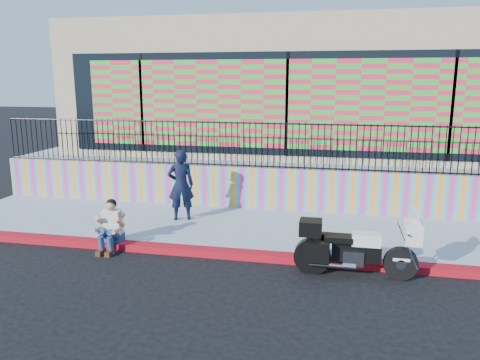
# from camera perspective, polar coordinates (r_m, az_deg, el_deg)

# --- Properties ---
(ground) EXTENTS (90.00, 90.00, 0.00)m
(ground) POSITION_cam_1_polar(r_m,az_deg,el_deg) (9.48, 2.65, -9.68)
(ground) COLOR black
(ground) RESTS_ON ground
(red_curb) EXTENTS (16.00, 0.30, 0.15)m
(red_curb) POSITION_cam_1_polar(r_m,az_deg,el_deg) (9.45, 2.66, -9.26)
(red_curb) COLOR #A70B24
(red_curb) RESTS_ON ground
(sidewalk) EXTENTS (16.00, 3.00, 0.15)m
(sidewalk) POSITION_cam_1_polar(r_m,az_deg,el_deg) (10.99, 4.03, -6.15)
(sidewalk) COLOR #8791A2
(sidewalk) RESTS_ON ground
(mural_wall) EXTENTS (16.00, 0.20, 1.10)m
(mural_wall) POSITION_cam_1_polar(r_m,az_deg,el_deg) (12.35, 5.09, -1.09)
(mural_wall) COLOR #D9398C
(mural_wall) RESTS_ON sidewalk
(metal_fence) EXTENTS (15.80, 0.04, 1.20)m
(metal_fence) POSITION_cam_1_polar(r_m,az_deg,el_deg) (12.13, 5.19, 4.21)
(metal_fence) COLOR black
(metal_fence) RESTS_ON mural_wall
(elevated_platform) EXTENTS (16.00, 10.00, 1.25)m
(elevated_platform) POSITION_cam_1_polar(r_m,az_deg,el_deg) (17.34, 7.07, 2.49)
(elevated_platform) COLOR #8791A2
(elevated_platform) RESTS_ON ground
(storefront_building) EXTENTS (14.00, 8.06, 4.00)m
(storefront_building) POSITION_cam_1_polar(r_m,az_deg,el_deg) (16.88, 7.25, 11.18)
(storefront_building) COLOR tan
(storefront_building) RESTS_ON elevated_platform
(police_motorcycle) EXTENTS (2.18, 0.72, 1.35)m
(police_motorcycle) POSITION_cam_1_polar(r_m,az_deg,el_deg) (8.80, 13.72, -7.86)
(police_motorcycle) COLOR black
(police_motorcycle) RESTS_ON ground
(police_officer) EXTENTS (0.74, 0.62, 1.73)m
(police_officer) POSITION_cam_1_polar(r_m,az_deg,el_deg) (11.41, -7.22, -0.62)
(police_officer) COLOR black
(police_officer) RESTS_ON sidewalk
(seated_man) EXTENTS (0.54, 0.71, 1.06)m
(seated_man) POSITION_cam_1_polar(r_m,az_deg,el_deg) (10.16, -15.60, -5.93)
(seated_man) COLOR navy
(seated_man) RESTS_ON ground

